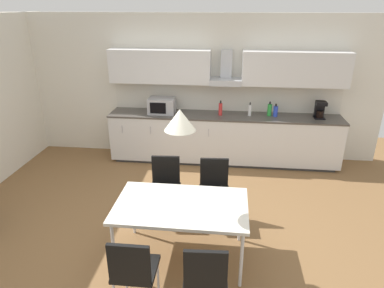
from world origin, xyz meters
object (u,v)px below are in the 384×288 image
(bottle_red, at_px, (220,109))
(pendant_lamp, at_px, (180,120))
(chair_far_right, at_px, (214,185))
(coffee_maker, at_px, (320,110))
(chair_far_left, at_px, (165,182))
(bottle_green, at_px, (269,110))
(microwave, at_px, (162,106))
(chair_near_left, at_px, (133,268))
(chair_near_right, at_px, (205,274))
(bottle_white, at_px, (250,110))
(bottle_blue, at_px, (276,111))
(dining_table, at_px, (181,208))

(bottle_red, distance_m, pendant_lamp, 2.82)
(chair_far_right, bearing_deg, coffee_maker, 48.01)
(bottle_red, height_order, chair_far_left, bottle_red)
(pendant_lamp, bearing_deg, chair_far_right, 68.37)
(bottle_green, bearing_deg, coffee_maker, -1.80)
(microwave, height_order, chair_near_left, microwave)
(chair_far_right, bearing_deg, chair_far_left, -180.00)
(bottle_red, relative_size, chair_near_right, 0.31)
(bottle_white, relative_size, chair_near_left, 0.28)
(microwave, distance_m, pendant_lamp, 2.90)
(coffee_maker, bearing_deg, chair_near_left, -123.80)
(bottle_white, bearing_deg, chair_near_left, -108.37)
(chair_far_right, bearing_deg, bottle_green, 65.88)
(microwave, relative_size, coffee_maker, 1.60)
(coffee_maker, relative_size, chair_far_left, 0.34)
(coffee_maker, relative_size, chair_near_left, 0.34)
(bottle_green, bearing_deg, pendant_lamp, -113.39)
(microwave, bearing_deg, chair_near_right, -73.15)
(chair_far_left, bearing_deg, microwave, 101.92)
(coffee_maker, relative_size, bottle_white, 1.22)
(bottle_blue, xyz_separation_m, dining_table, (-1.31, -2.76, -0.33))
(chair_far_right, relative_size, pendant_lamp, 2.72)
(bottle_white, height_order, chair_near_right, bottle_white)
(microwave, xyz_separation_m, chair_far_right, (1.06, -1.90, -0.52))
(bottle_blue, relative_size, chair_near_right, 0.26)
(bottle_blue, distance_m, chair_far_right, 2.22)
(bottle_white, xyz_separation_m, chair_far_right, (-0.53, -1.92, -0.48))
(microwave, distance_m, chair_far_left, 2.01)
(dining_table, relative_size, chair_far_right, 1.69)
(microwave, distance_m, chair_near_right, 3.74)
(chair_far_right, xyz_separation_m, chair_near_right, (0.01, -1.65, 0.00))
(coffee_maker, bearing_deg, bottle_green, 178.20)
(chair_near_left, relative_size, chair_near_right, 1.00)
(chair_near_left, bearing_deg, dining_table, 68.10)
(dining_table, bearing_deg, microwave, 105.16)
(bottle_white, distance_m, chair_far_right, 2.05)
(chair_far_left, height_order, chair_near_right, same)
(microwave, height_order, chair_far_left, microwave)
(bottle_white, bearing_deg, chair_near_right, -98.25)
(bottle_red, relative_size, chair_far_left, 0.31)
(bottle_green, distance_m, chair_far_right, 2.20)
(bottle_white, bearing_deg, dining_table, -107.29)
(bottle_red, xyz_separation_m, pendant_lamp, (-0.33, -2.72, 0.68))
(bottle_red, bearing_deg, bottle_green, 4.22)
(dining_table, distance_m, pendant_lamp, 1.03)
(bottle_green, distance_m, chair_far_left, 2.54)
(bottle_red, relative_size, pendant_lamp, 0.83)
(chair_far_left, bearing_deg, pendant_lamp, -67.75)
(microwave, bearing_deg, bottle_blue, 0.84)
(bottle_white, height_order, chair_far_left, bottle_white)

